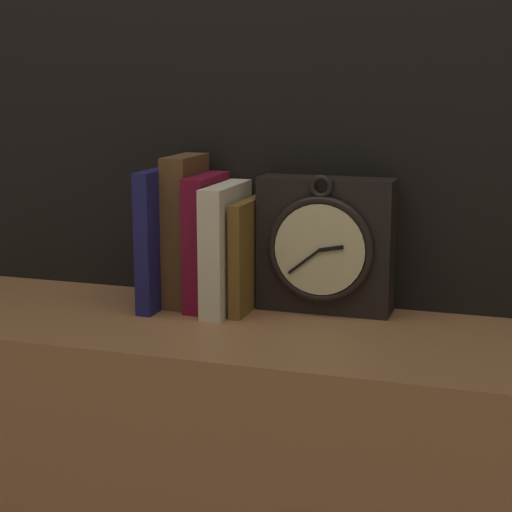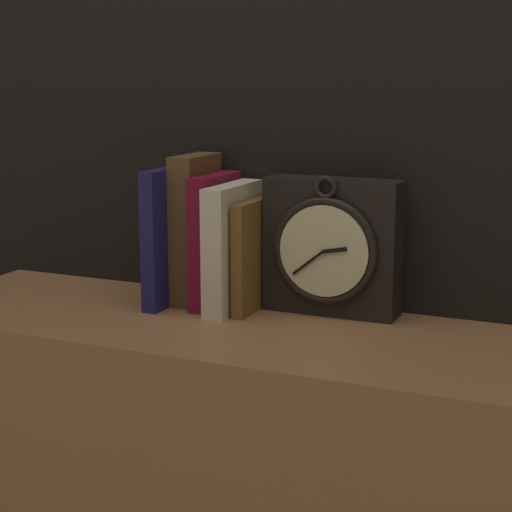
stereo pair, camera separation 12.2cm
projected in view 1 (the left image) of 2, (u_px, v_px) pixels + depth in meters
clock at (325, 245)px, 1.31m from camera, size 0.21×0.08×0.22m
book_slot0_navy at (162, 237)px, 1.35m from camera, size 0.02×0.15×0.22m
book_slot1_brown at (186, 230)px, 1.36m from camera, size 0.04×0.11×0.24m
book_slot2_maroon at (207, 241)px, 1.34m from camera, size 0.03×0.13×0.21m
book_slot3_cream at (226, 248)px, 1.32m from camera, size 0.03×0.15×0.20m
book_slot4_brown at (247, 256)px, 1.32m from camera, size 0.02×0.13×0.17m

